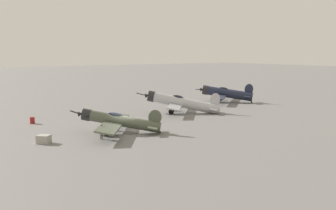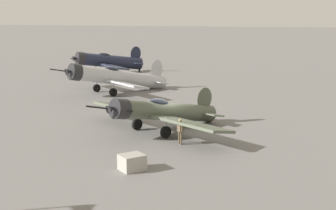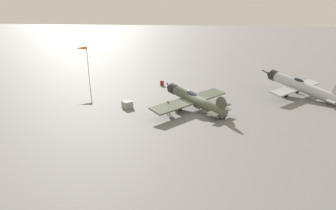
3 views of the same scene
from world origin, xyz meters
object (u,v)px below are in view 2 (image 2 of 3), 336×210
at_px(airplane_foreground, 162,112).
at_px(airplane_mid_apron, 116,78).
at_px(airplane_far_line, 107,61).
at_px(ground_crew_mechanic, 180,129).
at_px(equipment_crate, 132,162).

height_order(airplane_foreground, airplane_mid_apron, airplane_mid_apron).
distance_m(airplane_foreground, airplane_far_line, 32.27).
xyz_separation_m(airplane_far_line, ground_crew_mechanic, (15.99, -31.96, -0.62)).
relative_size(airplane_far_line, equipment_crate, 6.51).
height_order(airplane_mid_apron, equipment_crate, airplane_mid_apron).
bearing_deg(equipment_crate, airplane_far_line, 111.14).
xyz_separation_m(airplane_foreground, equipment_crate, (0.37, -8.54, -0.98)).
bearing_deg(airplane_far_line, ground_crew_mechanic, 74.98).
relative_size(airplane_mid_apron, equipment_crate, 6.24).
xyz_separation_m(airplane_mid_apron, airplane_far_line, (-5.96, 14.17, 0.07)).
bearing_deg(airplane_mid_apron, ground_crew_mechanic, 70.41).
height_order(airplane_far_line, equipment_crate, airplane_far_line).
distance_m(airplane_foreground, airplane_mid_apron, 16.95).
distance_m(ground_crew_mechanic, equipment_crate, 5.80).
bearing_deg(equipment_crate, ground_crew_mechanic, 75.27).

